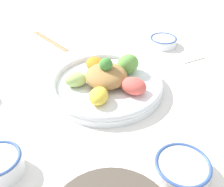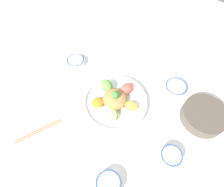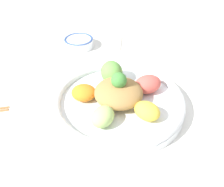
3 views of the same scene
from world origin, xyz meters
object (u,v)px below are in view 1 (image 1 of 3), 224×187
at_px(chopsticks_pair_near, 50,40).
at_px(serving_spoon_main, 203,57).
at_px(rice_bowl_blue, 182,168).
at_px(sauce_bowl_red, 163,41).
at_px(salad_platter, 107,82).

height_order(chopsticks_pair_near, serving_spoon_main, chopsticks_pair_near).
xyz_separation_m(rice_bowl_blue, serving_spoon_main, (0.01, -0.50, -0.02)).
relative_size(sauce_bowl_red, rice_bowl_blue, 0.88).
xyz_separation_m(rice_bowl_blue, chopsticks_pair_near, (0.57, -0.42, -0.02)).
bearing_deg(chopsticks_pair_near, rice_bowl_blue, 169.11).
bearing_deg(rice_bowl_blue, serving_spoon_main, -89.05).
relative_size(salad_platter, rice_bowl_blue, 2.89).
xyz_separation_m(salad_platter, rice_bowl_blue, (-0.25, 0.22, -0.01)).
bearing_deg(salad_platter, rice_bowl_blue, 139.06).
bearing_deg(rice_bowl_blue, sauce_bowl_red, -73.88).
height_order(salad_platter, rice_bowl_blue, salad_platter).
bearing_deg(serving_spoon_main, chopsticks_pair_near, -39.42).
bearing_deg(salad_platter, chopsticks_pair_near, -33.03).
relative_size(chopsticks_pair_near, serving_spoon_main, 1.84).
relative_size(salad_platter, serving_spoon_main, 2.85).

